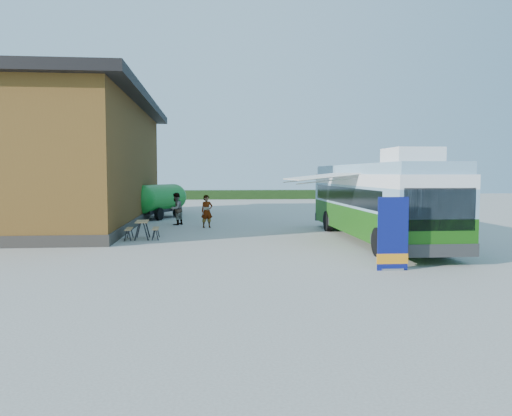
{
  "coord_description": "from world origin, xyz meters",
  "views": [
    {
      "loc": [
        -2.37,
        -20.76,
        3.02
      ],
      "look_at": [
        -0.19,
        2.3,
        1.4
      ],
      "focal_mm": 35.0,
      "sensor_mm": 36.0,
      "label": 1
    }
  ],
  "objects": [
    {
      "name": "awning",
      "position": [
        2.73,
        0.99,
        2.86
      ],
      "size": [
        2.81,
        4.57,
        0.53
      ],
      "rotation": [
        0.0,
        0.0,
        -0.0
      ],
      "color": "white",
      "rests_on": "ground"
    },
    {
      "name": "hedge",
      "position": [
        8.0,
        38.0,
        0.5
      ],
      "size": [
        40.0,
        3.0,
        1.0
      ],
      "primitive_type": "cube",
      "color": "#264419",
      "rests_on": "ground"
    },
    {
      "name": "picnic_table",
      "position": [
        -5.42,
        2.3,
        0.63
      ],
      "size": [
        1.54,
        1.38,
        0.84
      ],
      "rotation": [
        0.0,
        0.0,
        0.05
      ],
      "color": "tan",
      "rests_on": "ground"
    },
    {
      "name": "slurry_tanker",
      "position": [
        -5.7,
        12.88,
        1.31
      ],
      "size": [
        3.48,
        5.7,
        2.27
      ],
      "rotation": [
        0.0,
        0.0,
        -0.43
      ],
      "color": "#167A22",
      "rests_on": "ground"
    },
    {
      "name": "barn",
      "position": [
        -10.5,
        10.0,
        3.59
      ],
      "size": [
        9.6,
        21.2,
        7.5
      ],
      "color": "brown",
      "rests_on": "ground"
    },
    {
      "name": "person_a",
      "position": [
        -2.49,
        6.89,
        0.91
      ],
      "size": [
        0.77,
        0.63,
        1.82
      ],
      "primitive_type": "imported",
      "rotation": [
        0.0,
        0.0,
        0.33
      ],
      "color": "#999999",
      "rests_on": "ground"
    },
    {
      "name": "person_b",
      "position": [
        -4.28,
        8.51,
        0.94
      ],
      "size": [
        1.08,
        1.15,
        1.88
      ],
      "primitive_type": "imported",
      "rotation": [
        0.0,
        0.0,
        -2.11
      ],
      "color": "#999999",
      "rests_on": "ground"
    },
    {
      "name": "banner",
      "position": [
        3.29,
        -5.91,
        0.94
      ],
      "size": [
        1.0,
        0.18,
        2.29
      ],
      "rotation": [
        0.0,
        0.0,
        -0.0
      ],
      "color": "navy",
      "rests_on": "ground"
    },
    {
      "name": "bus",
      "position": [
        5.0,
        0.78,
        1.88
      ],
      "size": [
        2.78,
        12.81,
        3.94
      ],
      "rotation": [
        0.0,
        0.0,
        -0.0
      ],
      "color": "#276811",
      "rests_on": "ground"
    },
    {
      "name": "ground",
      "position": [
        0.0,
        0.0,
        0.0
      ],
      "size": [
        100.0,
        100.0,
        0.0
      ],
      "primitive_type": "plane",
      "color": "#BCB7AD",
      "rests_on": "ground"
    }
  ]
}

